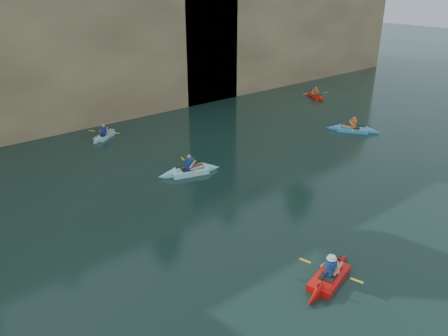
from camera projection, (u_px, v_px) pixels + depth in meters
ground at (344, 299)px, 13.96m from camera, size 160.00×160.00×0.00m
cliff at (22, 26)px, 32.72m from camera, size 70.00×16.00×12.00m
cliff_slab_center at (88, 38)px, 28.77m from camera, size 24.00×2.40×11.40m
cliff_slab_east at (293, 28)px, 40.69m from camera, size 26.00×2.40×9.84m
sea_cave_center at (7, 117)px, 26.50m from camera, size 3.50×1.00×3.20m
sea_cave_east at (194, 75)px, 34.35m from camera, size 5.00×1.00×4.50m
main_kayaker at (329, 277)px, 14.75m from camera, size 3.41×2.21×1.24m
kayaker_ltblue_near at (189, 171)px, 22.70m from camera, size 3.46×2.52×1.34m
kayaker_red_far at (315, 96)px, 36.82m from camera, size 2.04×3.05×1.12m
kayaker_ltblue_mid at (104, 136)px, 27.78m from camera, size 2.72×2.22×1.09m
kayaker_blue_east at (353, 129)px, 28.85m from camera, size 2.57×3.30×1.24m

